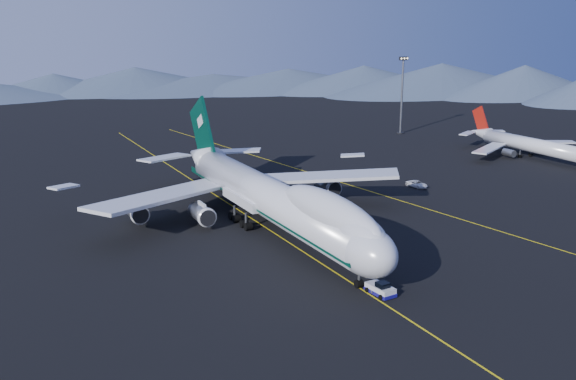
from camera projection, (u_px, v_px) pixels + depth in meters
name	position (u px, v px, depth m)	size (l,w,h in m)	color
ground	(271.00, 231.00, 106.95)	(500.00, 500.00, 0.00)	black
taxiway_line_main	(271.00, 231.00, 106.95)	(0.25, 220.00, 0.01)	yellow
taxiway_line_side	(384.00, 195.00, 128.84)	(0.25, 200.00, 0.01)	yellow
boeing_747	(271.00, 197.00, 105.51)	(59.62, 72.43, 19.37)	silver
pushback_tug	(380.00, 290.00, 82.02)	(2.70, 4.34, 1.81)	silver
second_jet	(527.00, 144.00, 164.16)	(35.47, 40.07, 11.40)	silver
service_van	(417.00, 184.00, 135.10)	(2.27, 4.91, 1.37)	white
floodlight_mast	(402.00, 95.00, 197.61)	(2.92, 2.19, 23.61)	black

